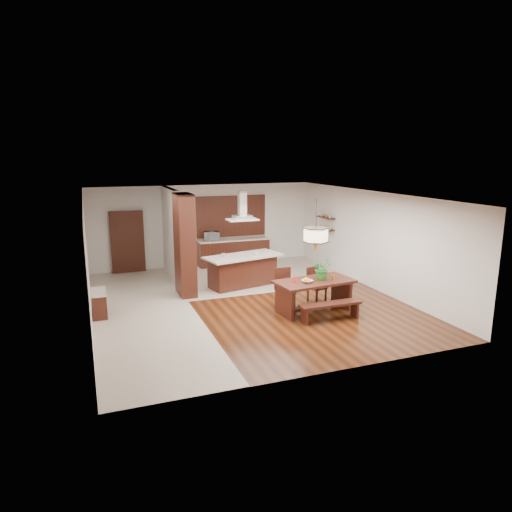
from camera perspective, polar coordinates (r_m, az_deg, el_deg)
name	(u,v)px	position (r m, az deg, el deg)	size (l,w,h in m)	color
room_shell	(245,227)	(12.13, -1.33, 3.64)	(9.00, 9.04, 2.92)	#341709
tile_hallway	(144,313)	(12.04, -13.82, -6.91)	(2.50, 9.00, 0.01)	beige
tile_kitchen	(256,275)	(15.28, 0.05, -2.36)	(5.50, 4.00, 0.01)	beige
soffit_band	(245,196)	(12.03, -1.35, 7.51)	(8.00, 9.00, 0.02)	#381B0E
partition_pier	(185,245)	(13.01, -8.90, 1.37)	(0.45, 1.00, 2.90)	black
partition_stub	(171,233)	(15.04, -10.55, 2.82)	(0.18, 2.40, 2.90)	silver
hallway_console	(99,304)	(12.08, -19.03, -5.64)	(0.37, 0.88, 0.63)	black
hallway_doorway	(128,242)	(16.03, -15.77, 1.70)	(1.10, 0.20, 2.10)	black
rear_counter	(234,252)	(16.65, -2.82, 0.54)	(2.60, 0.62, 0.95)	black
kitchen_window	(231,216)	(16.68, -3.14, 5.00)	(2.60, 0.08, 1.50)	olive
shelf_lower	(325,229)	(16.16, 8.67, 3.38)	(0.26, 0.90, 0.04)	black
shelf_upper	(326,217)	(16.10, 8.71, 4.78)	(0.26, 0.90, 0.04)	black
dining_table	(314,289)	(11.72, 7.29, -4.07)	(2.08, 1.19, 0.83)	black
dining_bench	(330,312)	(11.28, 9.26, -6.88)	(1.58, 0.35, 0.44)	black
dining_chair_left	(285,288)	(11.99, 3.68, -4.07)	(0.46, 0.46, 1.04)	black
dining_chair_right	(317,285)	(12.51, 7.64, -3.63)	(0.42, 0.42, 0.96)	black
pendant_lantern	(316,225)	(11.36, 7.52, 3.86)	(0.64, 0.64, 1.31)	beige
foliage_plant	(322,268)	(11.74, 8.25, -1.55)	(0.50, 0.44, 0.56)	#2A7B29
fruit_bowl	(307,281)	(11.44, 6.42, -3.16)	(0.27, 0.27, 0.07)	#B8B3A1
napkin_cone	(294,278)	(11.43, 4.81, -2.79)	(0.12, 0.12, 0.20)	#B51C0C
gold_ornament	(333,277)	(11.87, 9.61, -2.58)	(0.07, 0.07, 0.10)	gold
kitchen_island	(243,270)	(13.91, -1.67, -1.79)	(2.51, 1.52, 0.97)	black
range_hood	(242,206)	(13.55, -1.73, 6.30)	(0.90, 0.55, 0.87)	silver
island_cup	(256,253)	(13.81, 0.00, 0.32)	(0.11, 0.11, 0.09)	white
microwave	(212,236)	(16.29, -5.54, 2.48)	(0.55, 0.37, 0.31)	#ADAEB4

